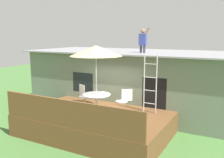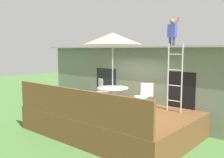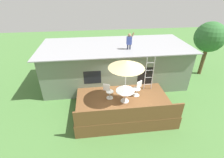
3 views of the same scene
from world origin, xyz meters
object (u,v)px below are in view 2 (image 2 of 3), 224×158
(patio_umbrella, at_px, (113,39))
(step_ladder, at_px, (175,78))
(patio_chair_right, at_px, (143,97))
(patio_chair_left, at_px, (102,92))
(person_figure, at_px, (172,30))
(patio_table, at_px, (113,92))

(patio_umbrella, height_order, step_ladder, patio_umbrella)
(step_ladder, xyz_separation_m, patio_chair_right, (-0.83, -0.56, -0.64))
(patio_umbrella, distance_m, patio_chair_left, 2.13)
(person_figure, height_order, patio_chair_left, person_figure)
(patio_umbrella, relative_size, patio_chair_left, 2.76)
(person_figure, bearing_deg, patio_umbrella, -104.70)
(patio_umbrella, xyz_separation_m, step_ladder, (1.69, 1.08, -1.25))
(person_figure, bearing_deg, step_ladder, -59.58)
(patio_umbrella, xyz_separation_m, person_figure, (0.72, 2.74, 0.39))
(patio_table, height_order, person_figure, person_figure)
(person_figure, bearing_deg, patio_chair_right, -86.21)
(person_figure, height_order, patio_chair_right, person_figure)
(patio_table, distance_m, patio_chair_right, 1.02)
(patio_table, bearing_deg, step_ladder, 32.59)
(patio_table, height_order, step_ladder, step_ladder)
(patio_table, distance_m, step_ladder, 2.07)
(step_ladder, bearing_deg, patio_chair_right, -145.88)
(patio_table, xyz_separation_m, person_figure, (0.72, 2.74, 2.15))
(patio_table, distance_m, patio_umbrella, 1.76)
(person_figure, distance_m, patio_chair_left, 3.61)
(patio_table, height_order, patio_chair_right, patio_chair_right)
(person_figure, xyz_separation_m, patio_chair_left, (-1.61, -2.29, -2.28))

